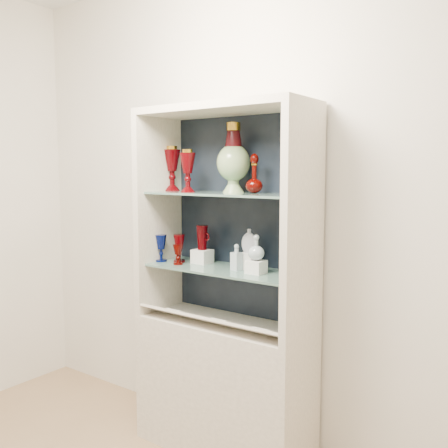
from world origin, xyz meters
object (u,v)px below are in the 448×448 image
Objects in this scene: pedestal_lamp_left at (172,168)px; lidded_bowl at (299,186)px; ruby_goblet_tall at (179,248)px; ruby_goblet_small at (178,255)px; clear_round_decanter at (256,248)px; ruby_pitcher at (202,237)px; clear_square_bottle at (236,257)px; flat_flask at (249,240)px; ruby_decanter_a at (254,171)px; cobalt_goblet at (161,248)px; cameo_medallion at (306,243)px; pedestal_lamp_right at (188,171)px; ruby_decanter_b at (296,175)px; enamel_urn at (233,158)px.

lidded_bowl is (0.88, -0.05, -0.09)m from pedestal_lamp_left.
ruby_goblet_tall is 1.42× the size of ruby_goblet_small.
lidded_bowl is 0.41m from clear_round_decanter.
ruby_pitcher reaches higher than clear_square_bottle.
clear_square_bottle is (0.41, -0.00, -0.01)m from ruby_goblet_tall.
flat_flask is (0.32, 0.02, 0.01)m from ruby_pitcher.
ruby_decanter_a is at bearing -18.92° from flat_flask.
cobalt_goblet is at bearing -175.06° from clear_square_bottle.
ruby_decanter_a is 0.75m from cobalt_goblet.
cameo_medallion is (0.32, 0.05, 0.01)m from flat_flask.
pedestal_lamp_right is 0.60m from clear_round_decanter.
ruby_decanter_a is at bearing -166.85° from ruby_decanter_b.
ruby_decanter_b is at bearing 13.20° from ruby_pitcher.
pedestal_lamp_left is at bearing 140.23° from ruby_goblet_small.
cobalt_goblet is at bearing -165.85° from enamel_urn.
pedestal_lamp_right reaches higher than lidded_bowl.
lidded_bowl is at bearing 2.40° from clear_square_bottle.
cameo_medallion is at bearing 7.77° from ruby_decanter_b.
lidded_bowl is (0.29, -0.04, -0.07)m from ruby_decanter_a.
ruby_decanter_b is at bearing 10.68° from cobalt_goblet.
cameo_medallion is at bearing 29.66° from clear_round_decanter.
cobalt_goblet is (-0.88, -0.06, -0.39)m from lidded_bowl.
ruby_pitcher is at bearing -176.24° from enamel_urn.
pedestal_lamp_left is 0.95m from cameo_medallion.
pedestal_lamp_left is 0.89m from lidded_bowl.
ruby_goblet_small is at bearing -162.09° from flat_flask.
ruby_decanter_a is (0.59, -0.00, -0.02)m from pedestal_lamp_left.
lidded_bowl is 0.69× the size of cameo_medallion.
clear_square_bottle is at bearing -143.01° from ruby_decanter_a.
pedestal_lamp_left reaches higher than ruby_goblet_tall.
pedestal_lamp_left is at bearing -179.22° from flat_flask.
ruby_pitcher is at bearing 176.55° from lidded_bowl.
pedestal_lamp_right is 0.40m from ruby_pitcher.
enamel_urn is at bearing 10.90° from ruby_goblet_tall.
lidded_bowl is 0.32m from cameo_medallion.
ruby_goblet_small is 0.37m from clear_square_bottle.
pedestal_lamp_right reaches higher than clear_square_bottle.
enamel_urn is 2.67× the size of clear_square_bottle.
lidded_bowl is (0.67, 0.06, -0.07)m from pedestal_lamp_right.
ruby_decanter_a is (0.38, 0.10, -0.00)m from pedestal_lamp_right.
pedestal_lamp_left is 1.13× the size of ruby_decanter_a.
ruby_decanter_b is (0.22, 0.05, -0.02)m from ruby_decanter_a.
clear_square_bottle is at bearing -159.92° from ruby_decanter_b.
pedestal_lamp_right is at bearing -98.24° from ruby_pitcher.
cameo_medallion is at bearing 3.61° from pedestal_lamp_left.
clear_round_decanter is (0.44, 0.03, -0.40)m from pedestal_lamp_right.
ruby_decanter_b is 0.13m from lidded_bowl.
pedestal_lamp_right is at bearing -176.14° from clear_round_decanter.
ruby_decanter_b is 0.55m from clear_square_bottle.
ruby_pitcher is at bearing 21.57° from ruby_goblet_tall.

